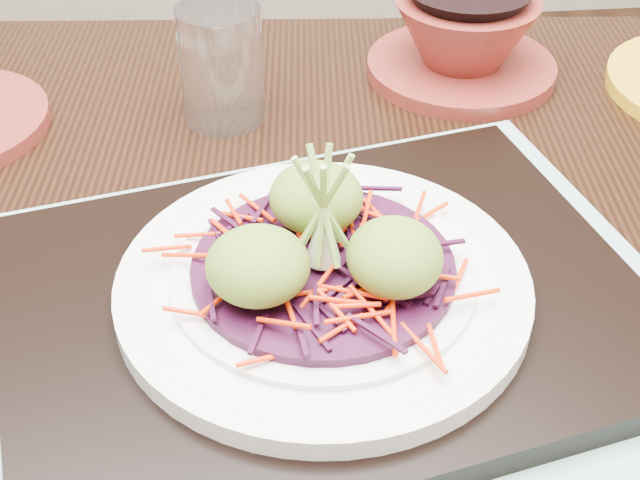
{
  "coord_description": "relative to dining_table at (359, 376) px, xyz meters",
  "views": [
    {
      "loc": [
        0.03,
        -0.57,
        1.18
      ],
      "look_at": [
        0.08,
        -0.13,
        0.83
      ],
      "focal_mm": 50.0,
      "sensor_mm": 36.0,
      "label": 1
    }
  ],
  "objects": [
    {
      "name": "placemat",
      "position": [
        -0.03,
        -0.04,
        0.1
      ],
      "size": [
        0.53,
        0.46,
        0.0
      ],
      "primitive_type": "cube",
      "rotation": [
        0.0,
        0.0,
        0.23
      ],
      "color": "#7CA196",
      "rests_on": "dining_table"
    },
    {
      "name": "terracotta_bowl_set",
      "position": [
        0.13,
        0.28,
        0.14
      ],
      "size": [
        0.21,
        0.21,
        0.07
      ],
      "rotation": [
        0.0,
        0.0,
        -0.17
      ],
      "color": "maroon",
      "rests_on": "dining_table"
    },
    {
      "name": "serving_tray",
      "position": [
        -0.03,
        -0.04,
        0.12
      ],
      "size": [
        0.46,
        0.38,
        0.02
      ],
      "primitive_type": "cube",
      "rotation": [
        0.0,
        0.0,
        0.23
      ],
      "color": "black",
      "rests_on": "placemat"
    },
    {
      "name": "dining_table",
      "position": [
        0.0,
        0.0,
        0.0
      ],
      "size": [
        1.31,
        0.93,
        0.78
      ],
      "rotation": [
        0.0,
        0.0,
        -0.08
      ],
      "color": "black",
      "rests_on": "ground"
    },
    {
      "name": "scallion_garnish",
      "position": [
        -0.03,
        -0.04,
        0.19
      ],
      "size": [
        0.06,
        0.06,
        0.09
      ],
      "primitive_type": null,
      "color": "#81AE45",
      "rests_on": "cabbage_bed"
    },
    {
      "name": "carrot_julienne",
      "position": [
        -0.03,
        -0.04,
        0.15
      ],
      "size": [
        0.2,
        0.2,
        0.01
      ],
      "primitive_type": null,
      "color": "red",
      "rests_on": "cabbage_bed"
    },
    {
      "name": "water_glass",
      "position": [
        -0.09,
        0.22,
        0.15
      ],
      "size": [
        0.07,
        0.07,
        0.1
      ],
      "primitive_type": "cylinder",
      "rotation": [
        0.0,
        0.0,
        0.02
      ],
      "color": "white",
      "rests_on": "dining_table"
    },
    {
      "name": "white_plate",
      "position": [
        -0.03,
        -0.04,
        0.13
      ],
      "size": [
        0.26,
        0.26,
        0.02
      ],
      "color": "white",
      "rests_on": "serving_tray"
    },
    {
      "name": "guacamole_scoops",
      "position": [
        -0.03,
        -0.04,
        0.17
      ],
      "size": [
        0.14,
        0.13,
        0.04
      ],
      "color": "olive",
      "rests_on": "cabbage_bed"
    },
    {
      "name": "cabbage_bed",
      "position": [
        -0.03,
        -0.04,
        0.15
      ],
      "size": [
        0.17,
        0.17,
        0.01
      ],
      "primitive_type": "cylinder",
      "color": "#340A23",
      "rests_on": "white_plate"
    }
  ]
}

